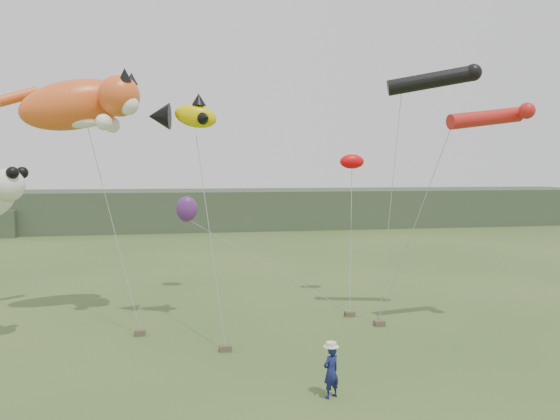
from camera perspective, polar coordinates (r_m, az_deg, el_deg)
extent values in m
plane|color=#385123|center=(16.17, 0.75, -18.05)|extent=(120.00, 120.00, 0.00)
cube|color=#2D3D28|center=(59.89, -7.81, 0.15)|extent=(90.00, 12.00, 4.00)
imported|color=#151B51|center=(15.33, 5.35, -16.46)|extent=(0.62, 0.55, 1.43)
cube|color=brown|center=(21.38, -14.42, -12.31)|extent=(0.40, 0.32, 0.20)
cube|color=brown|center=(19.14, -5.73, -14.17)|extent=(0.40, 0.32, 0.20)
cube|color=brown|center=(22.30, 10.33, -11.56)|extent=(0.40, 0.32, 0.20)
cube|color=brown|center=(23.48, 7.30, -10.72)|extent=(0.40, 0.32, 0.20)
ellipsoid|color=#ED5A20|center=(23.70, -20.59, 10.27)|extent=(4.91, 2.89, 2.83)
sphere|color=#ED5A20|center=(22.61, -16.46, 11.36)|extent=(1.60, 1.60, 1.60)
cone|color=black|center=(22.26, -15.92, 13.46)|extent=(0.50, 0.61, 0.60)
cone|color=black|center=(23.12, -15.26, 13.11)|extent=(0.50, 0.58, 0.57)
sphere|color=white|center=(22.27, -15.59, 10.56)|extent=(0.80, 0.80, 0.80)
ellipsoid|color=white|center=(23.33, -20.23, 8.62)|extent=(1.57, 0.78, 0.49)
sphere|color=white|center=(22.03, -17.95, 8.72)|extent=(0.62, 0.62, 0.62)
sphere|color=white|center=(23.25, -17.12, 8.49)|extent=(0.62, 0.62, 0.62)
cylinder|color=#ED5A20|center=(24.92, -25.68, 10.64)|extent=(1.66, 1.22, 0.97)
ellipsoid|color=#EAC700|center=(21.11, -8.79, 9.67)|extent=(1.79, 0.90, 1.13)
cone|color=black|center=(21.44, -12.52, 9.53)|extent=(0.92, 1.12, 1.02)
cone|color=black|center=(21.18, -8.50, 11.35)|extent=(0.57, 0.57, 0.45)
cone|color=black|center=(20.54, -7.77, 9.51)|extent=(0.60, 0.64, 0.45)
cone|color=black|center=(21.67, -7.93, 9.23)|extent=(0.60, 0.64, 0.45)
cylinder|color=black|center=(23.11, 15.46, 12.90)|extent=(3.47, 1.63, 1.17)
sphere|color=black|center=(23.39, 19.54, 13.39)|extent=(0.68, 0.68, 0.68)
cylinder|color=red|center=(21.91, 20.66, 8.98)|extent=(3.12, 0.92, 0.94)
sphere|color=red|center=(22.26, 24.39, 9.43)|extent=(0.61, 0.61, 0.61)
sphere|color=white|center=(20.49, -26.61, 2.33)|extent=(1.12, 1.12, 1.12)
sphere|color=black|center=(20.05, -26.17, 3.51)|extent=(0.41, 0.41, 0.41)
sphere|color=black|center=(20.79, -25.34, 3.54)|extent=(0.41, 0.41, 0.41)
ellipsoid|color=#F4070A|center=(26.18, 7.52, 5.05)|extent=(1.18, 0.69, 0.69)
ellipsoid|color=#56236E|center=(27.99, -9.71, 0.10)|extent=(1.06, 0.71, 1.30)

